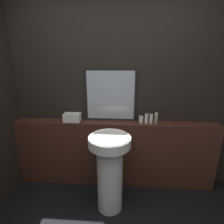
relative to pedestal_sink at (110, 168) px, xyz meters
The scene contains 9 objects.
wall_back 0.93m from the pedestal_sink, 86.58° to the left, with size 8.00×0.06×2.50m.
vanity_counter 0.46m from the pedestal_sink, 85.59° to the left, with size 2.62×0.20×0.90m.
pedestal_sink is the anchor object (origin of this frame).
mirror 0.88m from the pedestal_sink, 93.39° to the left, with size 0.65×0.03×0.67m.
towel_stack 0.81m from the pedestal_sink, 139.45° to the left, with size 0.21×0.13×0.10m.
shampoo_bottle 0.72m from the pedestal_sink, 51.15° to the left, with size 0.06×0.06×0.12m.
conditioner_bottle 0.76m from the pedestal_sink, 46.41° to the left, with size 0.05×0.05×0.16m.
lotion_bottle 0.80m from the pedestal_sink, 42.70° to the left, with size 0.04×0.04×0.15m.
body_wash_bottle 0.83m from the pedestal_sink, 39.34° to the left, with size 0.05×0.05×0.14m.
Camera 1 is at (0.11, -0.60, 1.68)m, focal length 28.00 mm.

